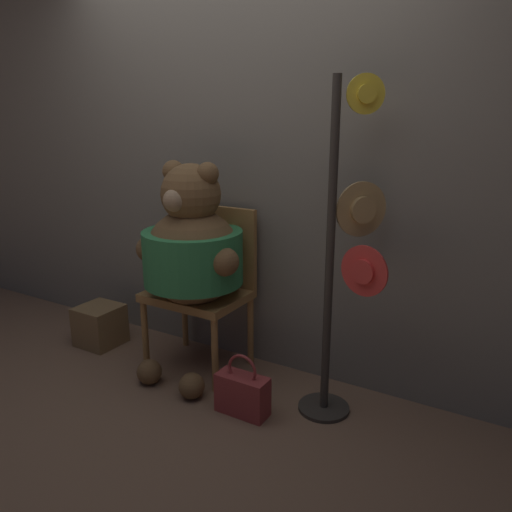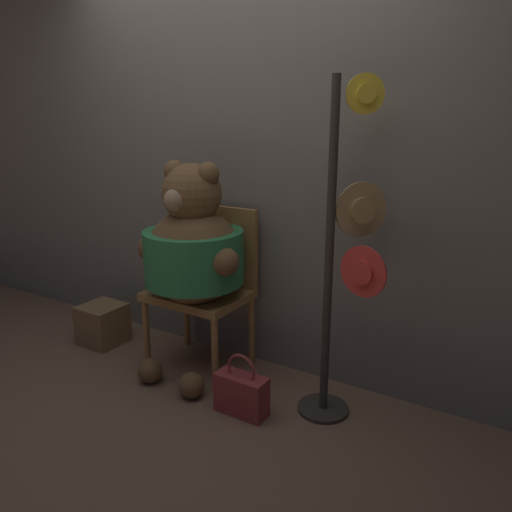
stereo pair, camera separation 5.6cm
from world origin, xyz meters
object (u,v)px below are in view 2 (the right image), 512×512
at_px(handbag_on_ground, 241,393).
at_px(teddy_bear, 193,251).
at_px(hat_display_rack, 343,263).
at_px(chair, 206,279).

bearing_deg(handbag_on_ground, teddy_bear, 154.50).
height_order(hat_display_rack, handbag_on_ground, hat_display_rack).
xyz_separation_m(chair, hat_display_rack, (0.95, -0.11, 0.28)).
height_order(teddy_bear, handbag_on_ground, teddy_bear).
bearing_deg(chair, handbag_on_ground, -36.92).
xyz_separation_m(chair, teddy_bear, (0.03, -0.16, 0.23)).
xyz_separation_m(teddy_bear, handbag_on_ground, (0.49, -0.23, -0.67)).
xyz_separation_m(chair, handbag_on_ground, (0.52, -0.39, -0.45)).
bearing_deg(hat_display_rack, handbag_on_ground, -146.45).
xyz_separation_m(hat_display_rack, handbag_on_ground, (-0.43, -0.29, -0.72)).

